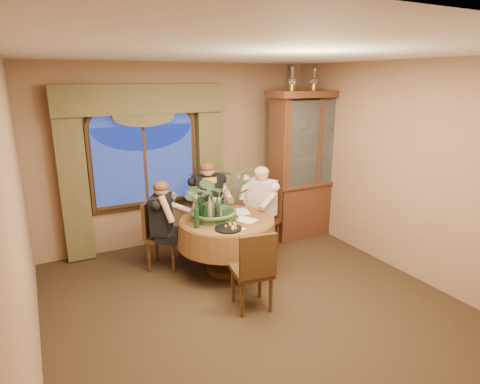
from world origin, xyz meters
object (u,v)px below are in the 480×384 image
chair_front_left (252,269)px  oil_lamp_left (292,79)px  dining_table (227,245)px  china_cabinet (310,164)px  wine_bottle_2 (210,209)px  wine_bottle_3 (205,211)px  olive_bowl (233,218)px  oil_lamp_right (335,79)px  wine_bottle_5 (196,215)px  chair_back (164,235)px  person_scarf (208,205)px  chair_back_right (209,218)px  centerpiece_plant (215,174)px  wine_bottle_4 (195,210)px  chair_right (263,220)px  stoneware_vase (216,208)px  wine_bottle_0 (217,210)px  person_pink (262,208)px  oil_lamp_center (314,79)px  wine_bottle_1 (199,207)px  person_back (162,226)px

chair_front_left → oil_lamp_left: bearing=54.7°
dining_table → china_cabinet: china_cabinet is taller
wine_bottle_2 → wine_bottle_3: 0.10m
olive_bowl → wine_bottle_3: 0.42m
oil_lamp_left → oil_lamp_right: 0.83m
wine_bottle_5 → wine_bottle_3: bearing=37.2°
chair_back → person_scarf: bearing=147.4°
chair_back_right → person_scarf: 0.21m
centerpiece_plant → wine_bottle_5: centerpiece_plant is taller
oil_lamp_left → oil_lamp_right: bearing=0.0°
oil_lamp_right → wine_bottle_4: 3.19m
chair_right → centerpiece_plant: size_ratio=0.91×
wine_bottle_4 → oil_lamp_right: bearing=11.8°
dining_table → stoneware_vase: size_ratio=4.73×
dining_table → stoneware_vase: bearing=143.6°
wine_bottle_0 → wine_bottle_3: same height
chair_right → chair_back_right: bearing=29.4°
person_pink → wine_bottle_4: size_ratio=4.00×
chair_back → oil_lamp_center: bearing=127.4°
chair_front_left → wine_bottle_0: size_ratio=2.91×
dining_table → chair_front_left: 0.98m
china_cabinet → oil_lamp_left: 1.42m
wine_bottle_2 → wine_bottle_5: (-0.25, -0.16, 0.00)m
wine_bottle_1 → wine_bottle_3: 0.19m
oil_lamp_left → wine_bottle_0: bearing=-156.3°
oil_lamp_left → person_back: bearing=-174.8°
person_back → olive_bowl: size_ratio=9.22×
oil_lamp_right → centerpiece_plant: bearing=-166.9°
oil_lamp_center → oil_lamp_left: bearing=180.0°
chair_back → wine_bottle_0: size_ratio=2.91×
oil_lamp_left → wine_bottle_4: 2.53m
oil_lamp_center → wine_bottle_3: size_ratio=1.03×
oil_lamp_left → wine_bottle_3: size_ratio=1.03×
chair_back_right → wine_bottle_3: bearing=70.9°
centerpiece_plant → wine_bottle_3: 0.50m
oil_lamp_center → centerpiece_plant: oil_lamp_center is taller
stoneware_vase → wine_bottle_3: size_ratio=0.87×
chair_back_right → stoneware_vase: size_ratio=3.35×
oil_lamp_right → wine_bottle_4: size_ratio=1.03×
china_cabinet → wine_bottle_2: 2.19m
chair_back_right → chair_back: 0.92m
oil_lamp_center → stoneware_vase: bearing=-163.7°
olive_bowl → wine_bottle_1: (-0.38, 0.26, 0.14)m
person_pink → centerpiece_plant: (-0.90, -0.31, 0.70)m
chair_back_right → wine_bottle_5: wine_bottle_5 is taller
wine_bottle_5 → dining_table: bearing=14.0°
stoneware_vase → centerpiece_plant: (-0.00, 0.02, 0.47)m
chair_back → oil_lamp_left: bearing=128.1°
stoneware_vase → centerpiece_plant: bearing=90.3°
wine_bottle_0 → wine_bottle_3: 0.17m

